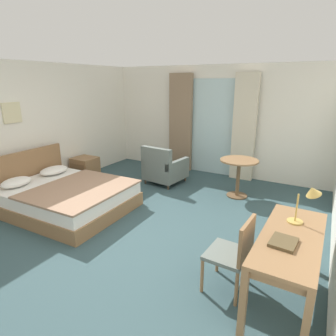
# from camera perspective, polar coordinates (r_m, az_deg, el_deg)

# --- Properties ---
(ground) EXTENTS (5.90, 7.15, 0.10)m
(ground) POSITION_cam_1_polar(r_m,az_deg,el_deg) (4.51, -6.97, -12.44)
(ground) COLOR #334C51
(wall_back) EXTENTS (5.50, 0.12, 2.52)m
(wall_back) POSITION_cam_1_polar(r_m,az_deg,el_deg) (6.93, 9.33, 9.27)
(wall_back) COLOR white
(wall_back) RESTS_ON ground
(wall_left) EXTENTS (0.12, 6.75, 2.52)m
(wall_left) POSITION_cam_1_polar(r_m,az_deg,el_deg) (6.04, -28.58, 6.35)
(wall_left) COLOR white
(wall_left) RESTS_ON ground
(balcony_glass_door) EXTENTS (1.13, 0.02, 2.22)m
(balcony_glass_door) POSITION_cam_1_polar(r_m,az_deg,el_deg) (6.89, 8.77, 7.98)
(balcony_glass_door) COLOR silver
(balcony_glass_door) RESTS_ON ground
(curtain_panel_left) EXTENTS (0.59, 0.10, 2.34)m
(curtain_panel_left) POSITION_cam_1_polar(r_m,az_deg,el_deg) (7.10, 2.53, 8.93)
(curtain_panel_left) COLOR #897056
(curtain_panel_left) RESTS_ON ground
(curtain_panel_right) EXTENTS (0.51, 0.10, 2.34)m
(curtain_panel_right) POSITION_cam_1_polar(r_m,az_deg,el_deg) (6.55, 14.93, 7.71)
(curtain_panel_right) COLOR beige
(curtain_panel_right) RESTS_ON ground
(bed) EXTENTS (2.15, 1.71, 0.92)m
(bed) POSITION_cam_1_polar(r_m,az_deg,el_deg) (5.32, -20.05, -5.17)
(bed) COLOR olive
(bed) RESTS_ON ground
(nightstand) EXTENTS (0.50, 0.46, 0.52)m
(nightstand) POSITION_cam_1_polar(r_m,az_deg,el_deg) (6.74, -16.13, -0.12)
(nightstand) COLOR olive
(nightstand) RESTS_ON ground
(writing_desk) EXTENTS (0.57, 1.41, 0.74)m
(writing_desk) POSITION_cam_1_polar(r_m,az_deg,el_deg) (3.08, 23.20, -13.82)
(writing_desk) COLOR olive
(writing_desk) RESTS_ON ground
(desk_chair) EXTENTS (0.44, 0.47, 0.84)m
(desk_chair) POSITION_cam_1_polar(r_m,az_deg,el_deg) (3.14, 13.15, -15.81)
(desk_chair) COLOR slate
(desk_chair) RESTS_ON ground
(desk_lamp) EXTENTS (0.29, 0.25, 0.43)m
(desk_lamp) POSITION_cam_1_polar(r_m,az_deg,el_deg) (3.27, 26.32, -5.14)
(desk_lamp) COLOR tan
(desk_lamp) RESTS_ON writing_desk
(closed_book) EXTENTS (0.24, 0.28, 0.03)m
(closed_book) POSITION_cam_1_polar(r_m,az_deg,el_deg) (2.87, 22.02, -13.54)
(closed_book) COLOR brown
(closed_book) RESTS_ON writing_desk
(armchair_by_window) EXTENTS (0.81, 0.86, 0.84)m
(armchair_by_window) POSITION_cam_1_polar(r_m,az_deg,el_deg) (6.23, -0.79, -0.08)
(armchair_by_window) COLOR slate
(armchair_by_window) RESTS_ON ground
(round_cafe_table) EXTENTS (0.72, 0.72, 0.74)m
(round_cafe_table) POSITION_cam_1_polar(r_m,az_deg,el_deg) (5.61, 13.91, -0.23)
(round_cafe_table) COLOR olive
(round_cafe_table) RESTS_ON ground
(framed_picture) EXTENTS (0.03, 0.34, 0.36)m
(framed_picture) POSITION_cam_1_polar(r_m,az_deg,el_deg) (5.92, -28.70, 9.64)
(framed_picture) COLOR beige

